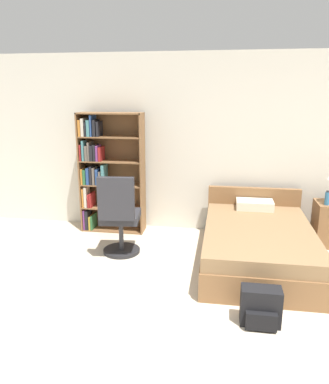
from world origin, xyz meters
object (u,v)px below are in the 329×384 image
office_chair (119,217)px  backpack_black (261,307)px  bookshelf (104,170)px  water_bottle (327,198)px  bed (257,243)px

office_chair → backpack_black: office_chair is taller
bookshelf → water_bottle: (3.12, -0.20, -0.24)m
bed → office_chair: office_chair is taller
office_chair → backpack_black: bearing=-37.0°
bookshelf → bed: size_ratio=0.88×
bookshelf → office_chair: 1.09m
bed → backpack_black: bearing=-93.0°
bed → bookshelf: bearing=159.9°
office_chair → water_bottle: office_chair is taller
water_bottle → backpack_black: size_ratio=0.53×
backpack_black → bookshelf: bearing=134.8°
bookshelf → water_bottle: 3.13m
bed → water_bottle: 1.19m
office_chair → bookshelf: bearing=117.7°
water_bottle → office_chair: bearing=-165.2°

